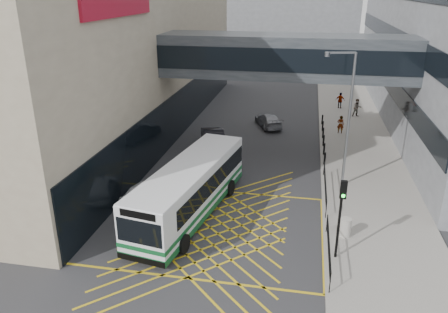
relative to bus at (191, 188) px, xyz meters
The scene contains 18 objects.
ground 2.50m from the bus, 43.04° to the right, with size 120.00×120.00×0.00m, color #333335.
building_whsmith 23.09m from the bus, 138.46° to the left, with size 24.17×42.00×16.00m.
building_far 59.18m from the bus, 90.62° to the left, with size 28.00×16.00×18.00m, color gray.
skybridge 12.97m from the bus, 67.84° to the left, with size 20.00×4.10×3.00m.
pavement 17.27m from the bus, 52.93° to the left, with size 6.00×54.00×0.16m, color gray.
box_junction 2.50m from the bus, 43.04° to the right, with size 12.00×9.00×0.01m.
bus is the anchor object (origin of this frame).
car_white 3.48m from the bus, 160.18° to the left, with size 1.65×4.04×1.29m, color silver.
car_dark 11.67m from the bus, 96.29° to the left, with size 1.89×4.82×1.51m, color black.
car_silver 17.81m from the bus, 81.22° to the left, with size 1.79×4.25×1.32m, color gray.
traffic_light 8.58m from the bus, 21.76° to the right, with size 0.30×0.48×4.08m.
street_lamp 10.58m from the bus, 32.33° to the left, with size 1.92×0.66×8.49m.
litter_bin 8.56m from the bus, ahead, with size 0.58×0.58×1.00m, color #ADA89E.
kerb_railings 7.57m from the bus, ahead, with size 0.05×12.54×1.00m.
bollards 15.73m from the bus, 60.97° to the left, with size 0.14×10.14×0.90m.
pedestrian_a 18.71m from the bus, 60.89° to the left, with size 0.63×0.45×1.58m, color gray.
pedestrian_b 24.66m from the bus, 63.52° to the left, with size 0.85×0.49×1.74m, color gray.
pedestrian_c 26.71m from the bus, 69.08° to the left, with size 0.98×0.47×1.66m, color gray.
Camera 1 is at (4.64, -20.09, 12.19)m, focal length 35.00 mm.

